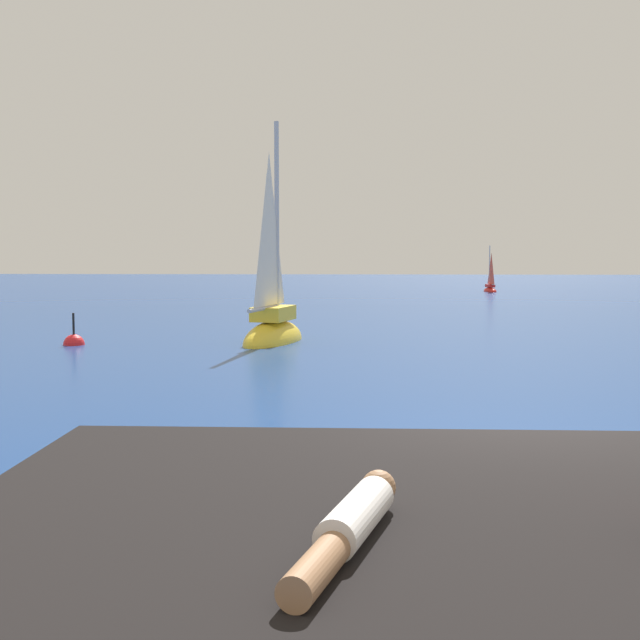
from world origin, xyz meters
The scene contains 6 objects.
ground_plane centered at (0.00, 0.00, 0.00)m, with size 160.00×160.00×0.00m, color navy.
shore_ledge centered at (-0.41, -2.89, 0.45)m, with size 7.60×4.43×0.89m, color black.
sailboat_near centered at (-3.97, 14.86, 0.36)m, with size 1.98×3.65×6.60m.
sailboat_far centered at (6.23, 43.64, 0.17)m, with size 0.89×1.68×3.05m.
person_sunbather centered at (-1.66, -3.80, 1.01)m, with size 0.61×1.73×0.25m.
marker_buoy centered at (-9.20, 13.96, 0.01)m, with size 0.56×0.56×1.13m.
Camera 1 is at (-1.61, -8.44, 2.52)m, focal length 48.30 mm.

